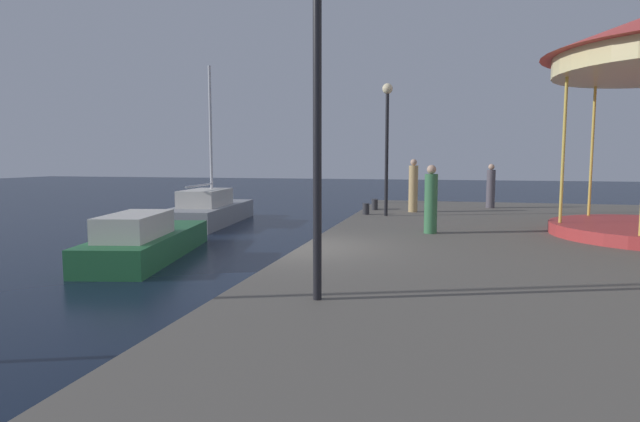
{
  "coord_description": "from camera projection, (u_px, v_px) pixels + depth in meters",
  "views": [
    {
      "loc": [
        3.14,
        -10.86,
        2.76
      ],
      "look_at": [
        -0.66,
        4.6,
        1.14
      ],
      "focal_mm": 28.59,
      "sensor_mm": 36.0,
      "label": 1
    }
  ],
  "objects": [
    {
      "name": "person_far_corner",
      "position": [
        413.0,
        187.0,
        18.96
      ],
      "size": [
        0.34,
        0.34,
        1.97
      ],
      "color": "tan",
      "rests_on": "quay_dock"
    },
    {
      "name": "bollard_north",
      "position": [
        375.0,
        205.0,
        19.81
      ],
      "size": [
        0.24,
        0.24,
        0.4
      ],
      "primitive_type": "cylinder",
      "color": "#2D2D33",
      "rests_on": "quay_dock"
    },
    {
      "name": "person_near_carousel",
      "position": [
        431.0,
        201.0,
        13.46
      ],
      "size": [
        0.34,
        0.34,
        1.81
      ],
      "color": "#387247",
      "rests_on": "quay_dock"
    },
    {
      "name": "person_mid_promenade",
      "position": [
        491.0,
        187.0,
        20.54
      ],
      "size": [
        0.34,
        0.34,
        1.78
      ],
      "color": "#514C56",
      "rests_on": "quay_dock"
    },
    {
      "name": "bollard_center",
      "position": [
        375.0,
        204.0,
        20.13
      ],
      "size": [
        0.24,
        0.24,
        0.4
      ],
      "primitive_type": "cylinder",
      "color": "#2D2D33",
      "rests_on": "quay_dock"
    },
    {
      "name": "lamp_post_near_edge",
      "position": [
        317.0,
        76.0,
        6.84
      ],
      "size": [
        0.36,
        0.36,
        4.53
      ],
      "color": "black",
      "rests_on": "quay_dock"
    },
    {
      "name": "quay_dock",
      "position": [
        639.0,
        282.0,
        9.85
      ],
      "size": [
        13.67,
        27.25,
        0.8
      ],
      "primitive_type": "cube",
      "color": "#5B564F",
      "rests_on": "ground"
    },
    {
      "name": "lamp_post_mid_promenade",
      "position": [
        387.0,
        127.0,
        17.43
      ],
      "size": [
        0.36,
        0.36,
        4.53
      ],
      "color": "black",
      "rests_on": "quay_dock"
    },
    {
      "name": "motorboat_green",
      "position": [
        146.0,
        241.0,
        14.15
      ],
      "size": [
        2.95,
        6.05,
        1.34
      ],
      "color": "#236638",
      "rests_on": "ground"
    },
    {
      "name": "sailboat_grey",
      "position": [
        209.0,
        210.0,
        21.87
      ],
      "size": [
        2.86,
        6.64,
        6.74
      ],
      "color": "gray",
      "rests_on": "ground"
    },
    {
      "name": "ground_plane",
      "position": [
        300.0,
        282.0,
        11.52
      ],
      "size": [
        120.0,
        120.0,
        0.0
      ],
      "primitive_type": "plane",
      "color": "black"
    },
    {
      "name": "bollard_south",
      "position": [
        366.0,
        209.0,
        18.13
      ],
      "size": [
        0.24,
        0.24,
        0.4
      ],
      "primitive_type": "cylinder",
      "color": "#2D2D33",
      "rests_on": "quay_dock"
    }
  ]
}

